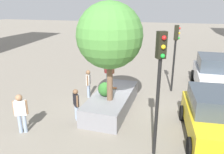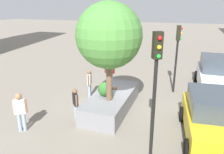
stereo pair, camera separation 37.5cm
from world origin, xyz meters
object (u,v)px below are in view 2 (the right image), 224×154
skateboarder (110,70)px  pedestrian_crossing (20,109)px  planter_ledge (112,101)px  skateboard (110,88)px  taxi_cab (209,117)px  traffic_light_median (177,47)px  passerby_with_bag (75,102)px  plaza_tree (109,36)px  traffic_light_corner (156,76)px  bystander_watching (89,81)px  sedan_parked (215,74)px

skateboarder → pedestrian_crossing: bearing=-34.4°
planter_ledge → skateboard: bearing=-151.0°
taxi_cab → traffic_light_median: 5.42m
planter_ledge → passerby_with_bag: passerby_with_bag is taller
planter_ledge → pedestrian_crossing: bearing=-42.5°
plaza_tree → pedestrian_crossing: 4.91m
skateboard → skateboarder: bearing=-45.0°
plaza_tree → skateboard: (-1.35, -0.45, -2.98)m
traffic_light_corner → passerby_with_bag: (-1.48, -3.81, -2.14)m
skateboarder → bystander_watching: size_ratio=1.05×
skateboarder → sedan_parked: 6.92m
planter_ledge → taxi_cab: bearing=74.0°
skateboarder → traffic_light_corner: bearing=38.3°
plaza_tree → bystander_watching: plaza_tree is taller
plaza_tree → skateboarder: size_ratio=2.63×
bystander_watching → planter_ledge: bearing=57.8°
traffic_light_median → planter_ledge: bearing=-38.9°
planter_ledge → taxi_cab: (1.29, 4.51, 0.55)m
plaza_tree → taxi_cab: size_ratio=1.05×
skateboarder → planter_ledge: bearing=29.0°
plaza_tree → taxi_cab: 5.30m
planter_ledge → sedan_parked: size_ratio=0.98×
traffic_light_median → passerby_with_bag: 6.83m
planter_ledge → passerby_with_bag: bearing=-39.0°
planter_ledge → sedan_parked: 7.02m
taxi_cab → pedestrian_crossing: bearing=-75.4°
traffic_light_median → bystander_watching: bearing=-62.5°
sedan_parked → traffic_light_median: size_ratio=1.14×
skateboarder → sedan_parked: (-4.04, 5.55, -0.84)m
passerby_with_bag → skateboard: bearing=156.7°
sedan_parked → pedestrian_crossing: 11.36m
sedan_parked → bystander_watching: size_ratio=2.83×
planter_ledge → traffic_light_corner: (3.04, 2.54, 2.60)m
planter_ledge → traffic_light_median: bearing=141.1°
planter_ledge → bystander_watching: (-1.12, -1.78, 0.52)m
bystander_watching → passerby_with_bag: bearing=10.8°
traffic_light_corner → traffic_light_median: traffic_light_corner is taller
plaza_tree → traffic_light_median: bearing=147.4°
planter_ledge → pedestrian_crossing: (3.24, -2.97, 0.58)m
taxi_cab → bystander_watching: 6.73m
planter_ledge → traffic_light_median: size_ratio=1.12×
skateboard → sedan_parked: bearing=126.1°
traffic_light_median → taxi_cab: bearing=18.9°
pedestrian_crossing → passerby_with_bag: bearing=134.6°
taxi_cab → bystander_watching: size_ratio=2.62×
skateboarder → pedestrian_crossing: (3.84, -2.63, -0.92)m
taxi_cab → bystander_watching: (-2.41, -6.29, -0.03)m
sedan_parked → taxi_cab: bearing=-6.8°
traffic_light_corner → planter_ledge: bearing=-140.1°
skateboard → taxi_cab: taxi_cab is taller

